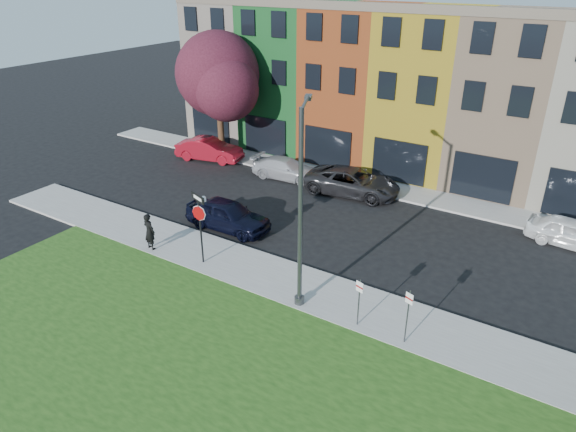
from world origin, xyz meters
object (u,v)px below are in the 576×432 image
Objects in this scene: street_lamp at (301,211)px; man at (149,231)px; stop_sign at (199,215)px; sedan_near at (228,215)px.

man is at bearing 157.21° from street_lamp.
stop_sign is at bearing -166.36° from man.
sedan_near is at bearing 126.96° from street_lamp.
man is at bearing 154.80° from sedan_near.
sedan_near is 8.18m from street_lamp.
street_lamp reaches higher than stop_sign.
sedan_near is (-1.24, 3.44, -1.73)m from stop_sign.
street_lamp is (5.30, -0.17, 1.62)m from stop_sign.
stop_sign is at bearing 154.07° from street_lamp.
man reaches higher than sedan_near.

